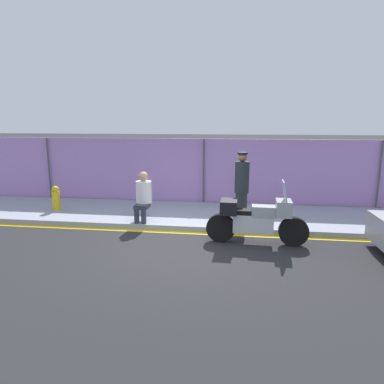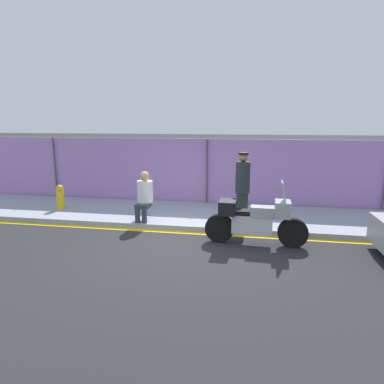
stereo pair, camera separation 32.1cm
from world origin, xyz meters
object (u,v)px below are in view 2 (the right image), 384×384
Objects in this scene: motorcycle at (255,219)px; fire_hydrant at (60,197)px; person_seated_on_curb at (144,193)px; officer_standing at (242,187)px.

motorcycle is 3.15× the size of fire_hydrant.
motorcycle is 1.77× the size of person_seated_on_curb.
fire_hydrant is at bearing 167.37° from person_seated_on_curb.
motorcycle is at bearing -16.64° from fire_hydrant.
officer_standing reaches higher than motorcycle.
person_seated_on_curb is at bearing -177.62° from officer_standing.
officer_standing reaches higher than person_seated_on_curb.
officer_standing is at bearing -5.60° from fire_hydrant.
person_seated_on_curb is at bearing 161.59° from motorcycle.
motorcycle reaches higher than person_seated_on_curb.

